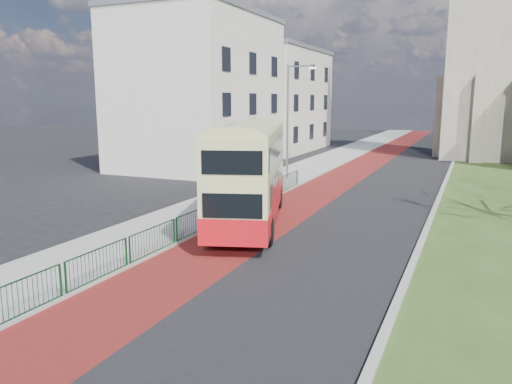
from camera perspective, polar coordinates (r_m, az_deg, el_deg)
The scene contains 11 objects.
ground at distance 18.32m, azimuth -2.84°, elevation -7.89°, with size 160.00×160.00×0.00m, color black.
road_carriageway at distance 36.54m, azimuth 13.49°, elevation 1.18°, with size 9.00×120.00×0.01m, color black.
bus_lane at distance 37.10m, azimuth 9.39°, elevation 1.47°, with size 3.40×120.00×0.01m, color #591414.
pavement_west at distance 38.20m, azimuth 3.87°, elevation 1.93°, with size 4.00×120.00×0.12m, color gray.
kerb_west at distance 37.57m, azimuth 6.74°, elevation 1.74°, with size 0.25×120.00×0.13m, color #999993.
kerb_east at distance 38.00m, azimuth 20.88°, elevation 1.21°, with size 0.25×80.00×0.13m, color #999993.
pedestrian_railing at distance 22.90m, azimuth -4.99°, elevation -2.70°, with size 0.07×24.00×1.12m.
street_block_near at distance 43.40m, azimuth -6.56°, elevation 11.47°, with size 10.30×14.30×13.00m.
street_block_far at distance 57.79m, azimuth 1.60°, elevation 10.56°, with size 10.30×16.30×11.50m.
streetlamp at distance 35.68m, azimuth 3.85°, elevation 8.63°, with size 2.13×0.18×8.00m.
bus at distance 23.16m, azimuth -0.71°, elevation 2.76°, with size 5.86×11.34×4.64m.
Camera 1 is at (7.81, -15.52, 5.81)m, focal length 35.00 mm.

